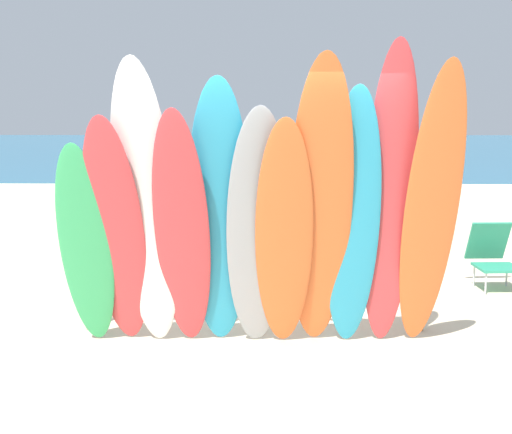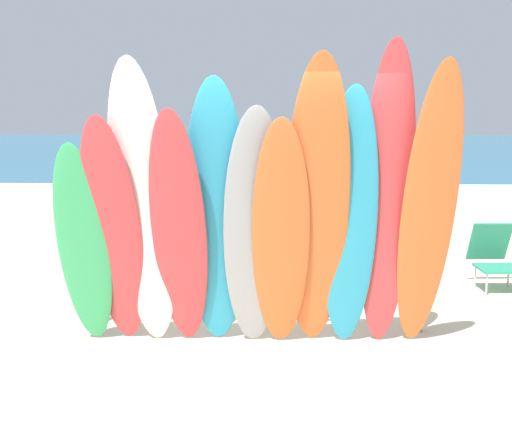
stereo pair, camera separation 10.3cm
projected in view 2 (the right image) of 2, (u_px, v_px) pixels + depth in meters
name	position (u px, v px, depth m)	size (l,w,h in m)	color
ground	(266.00, 180.00, 20.08)	(60.00, 60.00, 0.00)	beige
ocean_water	(269.00, 147.00, 38.73)	(60.00, 40.00, 0.02)	teal
surfboard_rack	(252.00, 282.00, 6.20)	(3.48, 0.07, 0.62)	brown
surfboard_green_0	(84.00, 247.00, 5.62)	(0.48, 0.08, 2.01)	#38B266
surfboard_red_1	(114.00, 235.00, 5.56)	(0.52, 0.07, 2.27)	#D13D42
surfboard_white_2	(143.00, 210.00, 5.48)	(0.56, 0.08, 2.72)	white
surfboard_red_3	(179.00, 234.00, 5.49)	(0.50, 0.07, 2.34)	#D13D42
surfboard_teal_4	(216.00, 218.00, 5.53)	(0.57, 0.07, 2.56)	#289EC6
surfboard_grey_5	(255.00, 232.00, 5.52)	(0.56, 0.07, 2.32)	#999EA3
surfboard_orange_6	(281.00, 238.00, 5.47)	(0.52, 0.08, 2.25)	orange
surfboard_orange_7	(317.00, 211.00, 5.40)	(0.57, 0.07, 2.79)	orange
surfboard_teal_8	(350.00, 223.00, 5.49)	(0.49, 0.08, 2.48)	#289EC6
surfboard_red_9	(387.00, 203.00, 5.46)	(0.46, 0.07, 2.85)	#D13D42
surfboard_orange_10	(428.00, 214.00, 5.37)	(0.47, 0.07, 2.74)	orange
beachgoer_midbeach	(256.00, 181.00, 10.67)	(0.59, 0.41, 1.76)	beige
beachgoer_photographing	(346.00, 184.00, 11.59)	(0.38, 0.49, 1.48)	tan
beachgoer_by_water	(287.00, 170.00, 12.89)	(0.45, 0.54, 1.74)	tan
beachgoer_near_rack	(311.00, 200.00, 9.07)	(0.56, 0.33, 1.58)	beige
beach_chair_red	(494.00, 254.00, 7.72)	(0.53, 0.70, 0.82)	#B7B7BC
distant_boat	(287.00, 158.00, 27.67)	(4.37, 0.92, 0.35)	silver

